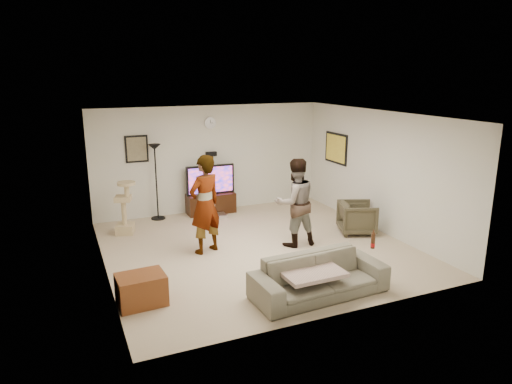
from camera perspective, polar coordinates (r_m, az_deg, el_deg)
name	(u,v)px	position (r m, az deg, el deg)	size (l,w,h in m)	color
floor	(257,248)	(8.88, 0.12, -6.92)	(5.50, 5.50, 0.02)	tan
ceiling	(257,115)	(8.29, 0.13, 9.50)	(5.50, 5.50, 0.02)	white
wall_back	(211,159)	(11.02, -5.61, 4.07)	(5.50, 0.04, 2.50)	silver
wall_front	(341,229)	(6.17, 10.41, -4.49)	(5.50, 0.04, 2.50)	silver
wall_left	(100,200)	(7.85, -18.61, -0.91)	(0.04, 5.50, 2.50)	silver
wall_right	(379,171)	(9.90, 14.90, 2.45)	(0.04, 5.50, 2.50)	silver
wall_clock	(210,123)	(10.87, -5.68, 8.46)	(0.26, 0.26, 0.04)	white
wall_speaker	(211,154)	(10.94, -5.53, 4.69)	(0.25, 0.10, 0.10)	black
picture_back	(137,149)	(10.55, -14.47, 5.15)	(0.42, 0.03, 0.52)	#70684D
picture_right	(336,148)	(11.12, 9.82, 5.33)	(0.03, 0.78, 0.62)	gold
tv_stand	(211,203)	(10.99, -5.57, -1.39)	(1.13, 0.45, 0.47)	black
console_box	(218,216)	(10.70, -4.76, -2.94)	(0.40, 0.30, 0.07)	silver
tv	(210,180)	(10.85, -5.65, 1.53)	(1.15, 0.08, 0.68)	black
tv_screen	(211,180)	(10.81, -5.58, 1.48)	(1.06, 0.01, 0.60)	#F44643
floor_lamp	(156,182)	(10.58, -12.17, 1.16)	(0.32, 0.32, 1.70)	black
cat_tree	(124,208)	(9.84, -15.98, -1.89)	(0.35, 0.35, 1.10)	tan
person_left	(205,204)	(8.44, -6.30, -1.53)	(0.67, 0.44, 1.83)	gray
person_right	(295,202)	(8.79, 4.82, -1.30)	(0.82, 0.64, 1.69)	navy
sofa	(319,276)	(7.05, 7.79, -10.25)	(2.05, 0.80, 0.60)	#6B6756
throw_blanket	(311,272)	(6.93, 6.73, -9.70)	(0.90, 0.70, 0.06)	#CFACA0
beer_bottle	(373,241)	(7.39, 14.21, -5.82)	(0.06, 0.06, 0.25)	#402210
armchair	(357,218)	(9.79, 12.34, -3.11)	(0.70, 0.72, 0.65)	#3D3827
side_table	(141,289)	(6.96, -13.93, -11.57)	(0.67, 0.50, 0.45)	brown
toy_ball	(161,271)	(7.96, -11.58, -9.50)	(0.07, 0.07, 0.07)	#16A286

